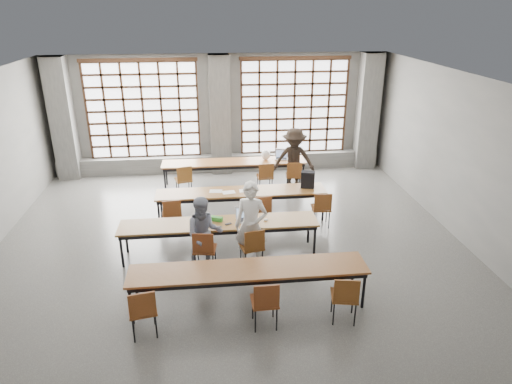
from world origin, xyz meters
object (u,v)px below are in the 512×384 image
at_px(chair_near_left, 143,308).
at_px(mouse, 266,220).
at_px(chair_near_right, 345,294).
at_px(plastic_bag, 266,155).
at_px(green_box, 216,219).
at_px(desk_row_a, 234,164).
at_px(chair_front_right, 253,244).
at_px(chair_back_right, 294,173).
at_px(student_male, 251,225).
at_px(backpack, 308,180).
at_px(laptop_front, 245,216).
at_px(phone, 228,224).
at_px(desk_row_c, 219,225).
at_px(chair_mid_right, 322,206).
at_px(desk_row_b, 241,193).
at_px(desk_row_d, 249,272).
at_px(chair_back_left, 184,178).
at_px(student_female, 204,234).
at_px(chair_mid_left, 172,213).
at_px(chair_front_left, 204,247).
at_px(laptop_back, 282,156).
at_px(chair_back_mid, 265,174).
at_px(student_back, 294,160).
at_px(red_pouch, 142,307).
at_px(chair_near_mid, 265,300).

xyz_separation_m(chair_near_left, mouse, (2.21, 2.39, 0.21)).
bearing_deg(chair_near_right, plastic_bag, 94.16).
bearing_deg(green_box, desk_row_a, 80.75).
bearing_deg(chair_front_right, chair_back_right, 68.10).
distance_m(student_male, backpack, 2.68).
distance_m(laptop_front, phone, 0.42).
bearing_deg(desk_row_c, chair_near_left, -117.54).
xyz_separation_m(chair_mid_right, chair_near_right, (-0.46, -3.40, 0.00)).
height_order(desk_row_b, desk_row_d, same).
height_order(chair_back_left, plastic_bag, plastic_bag).
relative_size(student_female, laptop_front, 3.55).
xyz_separation_m(chair_front_right, backpack, (1.56, 2.29, 0.39)).
height_order(chair_mid_left, laptop_front, laptop_front).
bearing_deg(mouse, student_male, -126.10).
xyz_separation_m(chair_front_left, chair_near_right, (2.22, -1.78, 0.00)).
xyz_separation_m(laptop_front, laptop_back, (1.38, 3.81, 0.00)).
xyz_separation_m(chair_near_left, laptop_back, (3.18, 6.33, 0.25)).
relative_size(desk_row_d, chair_back_left, 4.55).
bearing_deg(chair_front_left, green_box, 69.71).
xyz_separation_m(chair_near_left, backpack, (3.44, 4.08, 0.39)).
relative_size(chair_mid_left, chair_near_left, 1.00).
relative_size(chair_front_left, student_male, 0.50).
height_order(desk_row_b, chair_back_mid, chair_back_mid).
xyz_separation_m(student_back, plastic_bag, (-0.70, 0.55, -0.01)).
distance_m(chair_back_right, mouse, 3.42).
distance_m(desk_row_d, mouse, 1.84).
distance_m(desk_row_c, chair_front_right, 0.89).
bearing_deg(chair_mid_left, chair_near_left, -94.18).
height_order(desk_row_b, student_female, student_female).
bearing_deg(red_pouch, chair_mid_left, 85.46).
height_order(chair_front_left, plastic_bag, plastic_bag).
relative_size(chair_near_mid, backpack, 2.20).
relative_size(chair_back_left, mouse, 8.98).
relative_size(desk_row_a, chair_front_right, 4.55).
bearing_deg(chair_near_mid, desk_row_c, 104.62).
bearing_deg(chair_mid_right, plastic_bag, 107.76).
bearing_deg(chair_near_mid, student_back, 75.04).
relative_size(desk_row_a, laptop_front, 9.49).
height_order(desk_row_a, backpack, backpack).
xyz_separation_m(chair_front_right, student_male, (-0.02, 0.13, 0.34)).
height_order(chair_front_right, chair_near_left, same).
height_order(chair_mid_right, mouse, chair_mid_right).
height_order(mouse, red_pouch, mouse).
bearing_deg(chair_mid_right, backpack, 105.97).
relative_size(desk_row_d, chair_back_mid, 4.55).
xyz_separation_m(chair_back_right, backpack, (0.03, -1.51, 0.39)).
relative_size(chair_front_right, chair_near_mid, 1.00).
height_order(desk_row_b, mouse, mouse).
height_order(desk_row_a, chair_near_right, chair_near_right).
distance_m(chair_near_right, laptop_back, 6.33).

